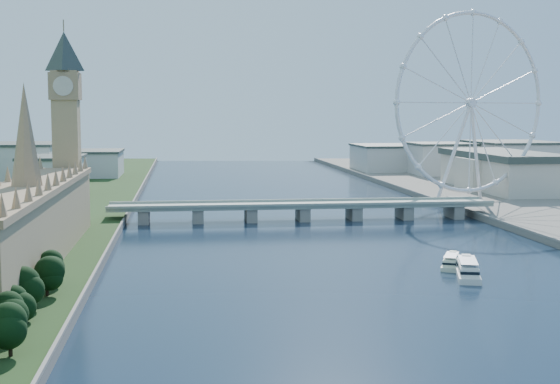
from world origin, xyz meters
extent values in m
cube|color=tan|center=(-128.00, 170.00, 17.00)|extent=(24.00, 200.00, 28.00)
cone|color=#937A59|center=(-128.00, 170.00, 53.00)|extent=(12.00, 12.00, 40.00)
cube|color=tan|center=(-128.00, 278.00, 43.00)|extent=(13.00, 13.00, 80.00)
cube|color=#937A59|center=(-128.00, 278.00, 75.00)|extent=(15.00, 15.00, 14.00)
pyramid|color=#2D3833|center=(-128.00, 278.00, 103.00)|extent=(20.02, 20.02, 20.00)
cube|color=gray|center=(0.00, 300.00, 8.50)|extent=(220.00, 22.00, 2.00)
cube|color=gray|center=(-90.00, 300.00, 3.75)|extent=(6.00, 20.00, 7.50)
cube|color=gray|center=(-60.00, 300.00, 3.75)|extent=(6.00, 20.00, 7.50)
cube|color=gray|center=(-30.00, 300.00, 3.75)|extent=(6.00, 20.00, 7.50)
cube|color=gray|center=(0.00, 300.00, 3.75)|extent=(6.00, 20.00, 7.50)
cube|color=gray|center=(30.00, 300.00, 3.75)|extent=(6.00, 20.00, 7.50)
cube|color=gray|center=(60.00, 300.00, 3.75)|extent=(6.00, 20.00, 7.50)
cube|color=gray|center=(90.00, 300.00, 3.75)|extent=(6.00, 20.00, 7.50)
torus|color=silver|center=(120.00, 355.00, 68.00)|extent=(113.60, 39.12, 118.60)
cylinder|color=silver|center=(120.00, 355.00, 68.00)|extent=(7.25, 6.61, 6.00)
cube|color=gray|center=(117.00, 365.00, 4.00)|extent=(14.00, 10.00, 2.00)
cube|color=beige|center=(-160.00, 430.00, 16.00)|extent=(40.00, 60.00, 26.00)
cube|color=beige|center=(-200.00, 520.00, 19.00)|extent=(60.00, 80.00, 32.00)
cube|color=beige|center=(-150.00, 600.00, 14.00)|extent=(50.00, 70.00, 22.00)
cube|color=beige|center=(180.00, 580.00, 17.00)|extent=(60.00, 60.00, 28.00)
cube|color=beige|center=(240.00, 560.00, 18.00)|extent=(70.00, 90.00, 30.00)
cube|color=beige|center=(140.00, 640.00, 15.00)|extent=(60.00, 80.00, 24.00)
camera|label=1|loc=(-68.48, -138.74, 61.34)|focal=50.00mm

